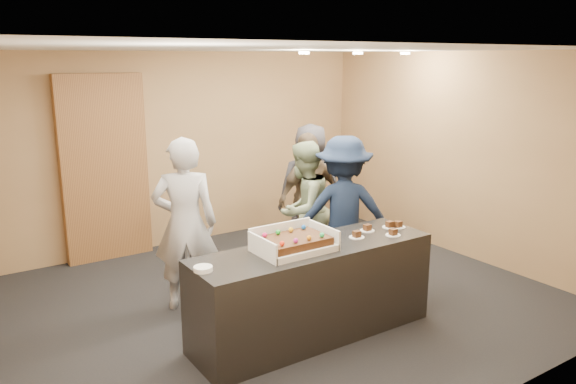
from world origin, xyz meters
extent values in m
plane|color=black|center=(0.00, 0.00, 0.00)|extent=(6.00, 6.00, 0.00)
plane|color=silver|center=(0.00, 0.00, 2.70)|extent=(6.00, 6.00, 0.00)
cube|color=olive|center=(0.00, 2.50, 1.35)|extent=(6.00, 0.04, 2.70)
cube|color=olive|center=(0.00, -2.50, 1.35)|extent=(6.00, 0.04, 2.70)
cube|color=olive|center=(3.00, 0.00, 1.35)|extent=(0.04, 5.00, 2.70)
cube|color=black|center=(-0.03, -0.85, 0.45)|extent=(2.40, 0.71, 0.90)
cube|color=brown|center=(-1.01, 2.41, 1.21)|extent=(1.10, 0.15, 2.42)
cube|color=white|center=(-0.25, -0.85, 0.93)|extent=(0.68, 0.47, 0.06)
cube|color=white|center=(-0.59, -0.85, 0.99)|extent=(0.02, 0.47, 0.19)
cube|color=white|center=(0.09, -0.85, 0.99)|extent=(0.02, 0.47, 0.19)
cube|color=white|center=(-0.25, -0.61, 1.00)|extent=(0.68, 0.02, 0.21)
cube|color=black|center=(-0.25, -0.85, 0.99)|extent=(0.60, 0.41, 0.07)
sphere|color=#D8195D|center=(-0.48, -0.71, 1.05)|extent=(0.05, 0.05, 0.05)
sphere|color=green|center=(-0.34, -0.71, 1.05)|extent=(0.05, 0.05, 0.05)
sphere|color=gold|center=(-0.19, -0.71, 1.05)|extent=(0.05, 0.05, 0.05)
sphere|color=blue|center=(-0.05, -0.71, 1.05)|extent=(0.05, 0.05, 0.05)
sphere|color=red|center=(-0.48, -0.99, 1.05)|extent=(0.05, 0.05, 0.05)
sphere|color=#BD2893|center=(-0.34, -0.99, 1.05)|extent=(0.05, 0.05, 0.05)
sphere|color=orange|center=(-0.19, -0.99, 1.05)|extent=(0.05, 0.05, 0.05)
sphere|color=#29D16F|center=(-0.05, -0.99, 1.05)|extent=(0.05, 0.05, 0.05)
cylinder|color=white|center=(-1.16, -0.84, 0.92)|extent=(0.16, 0.16, 0.04)
cylinder|color=white|center=(0.47, -0.88, 0.90)|extent=(0.15, 0.15, 0.01)
cube|color=black|center=(0.47, -0.88, 0.94)|extent=(0.07, 0.06, 0.06)
cylinder|color=white|center=(0.70, -0.77, 0.90)|extent=(0.15, 0.15, 0.01)
cube|color=black|center=(0.70, -0.77, 0.94)|extent=(0.07, 0.06, 0.06)
cylinder|color=white|center=(0.82, -1.02, 0.90)|extent=(0.15, 0.15, 0.01)
cube|color=black|center=(0.82, -1.02, 0.94)|extent=(0.07, 0.06, 0.06)
cylinder|color=white|center=(0.97, -0.81, 0.90)|extent=(0.15, 0.15, 0.01)
cube|color=black|center=(0.97, -0.81, 0.94)|extent=(0.07, 0.06, 0.06)
cylinder|color=white|center=(1.05, -0.86, 0.90)|extent=(0.15, 0.15, 0.01)
cube|color=black|center=(1.05, -0.86, 0.94)|extent=(0.07, 0.06, 0.06)
imported|color=#B0B0B5|center=(-0.77, 0.42, 0.92)|extent=(0.79, 0.68, 1.84)
imported|color=gray|center=(0.77, 0.46, 0.83)|extent=(0.99, 0.89, 1.66)
imported|color=#141F39|center=(1.00, -0.02, 0.88)|extent=(1.31, 1.15, 1.76)
imported|color=brown|center=(1.20, 0.93, 0.84)|extent=(1.03, 0.52, 1.68)
imported|color=#28272D|center=(1.38, 1.15, 0.88)|extent=(1.02, 0.88, 1.77)
cylinder|color=#FFEAC6|center=(0.80, 0.50, 2.67)|extent=(0.12, 0.12, 0.03)
cylinder|color=#FFEAC6|center=(1.60, 0.50, 2.67)|extent=(0.12, 0.12, 0.03)
cylinder|color=#FFEAC6|center=(2.40, 0.50, 2.67)|extent=(0.12, 0.12, 0.03)
camera|label=1|loc=(-3.00, -4.85, 2.62)|focal=35.00mm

